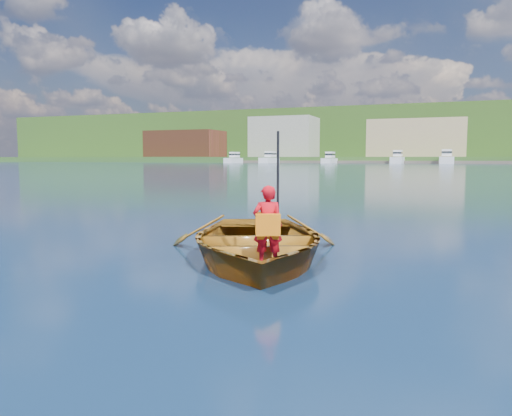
{
  "coord_description": "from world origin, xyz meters",
  "views": [
    {
      "loc": [
        3.46,
        -7.06,
        1.61
      ],
      "look_at": [
        0.74,
        0.23,
        0.83
      ],
      "focal_mm": 35.0,
      "sensor_mm": 36.0,
      "label": 1
    }
  ],
  "objects": [
    {
      "name": "ground",
      "position": [
        0.0,
        0.0,
        0.0
      ],
      "size": [
        600.0,
        600.0,
        0.0
      ],
      "color": "#132945",
      "rests_on": "ground"
    },
    {
      "name": "marina_yachts",
      "position": [
        6.64,
        143.32,
        1.35
      ],
      "size": [
        140.62,
        13.45,
        4.25
      ],
      "color": "white",
      "rests_on": "ground"
    },
    {
      "name": "rowboat",
      "position": [
        0.73,
        0.23,
        0.29
      ],
      "size": [
        4.43,
        5.12,
        0.89
      ],
      "color": "brown",
      "rests_on": "ground"
    },
    {
      "name": "shoreline",
      "position": [
        0.0,
        236.61,
        10.32
      ],
      "size": [
        400.0,
        140.0,
        22.0
      ],
      "color": "#3C5A26",
      "rests_on": "ground"
    },
    {
      "name": "child_paddler",
      "position": [
        1.21,
        -0.55,
        0.67
      ],
      "size": [
        0.49,
        0.44,
        1.89
      ],
      "color": "red",
      "rests_on": "ground"
    },
    {
      "name": "hillside_trees",
      "position": [
        -5.06,
        230.09,
        16.2
      ],
      "size": [
        292.46,
        88.8,
        24.09
      ],
      "color": "#382314",
      "rests_on": "ground"
    },
    {
      "name": "waterfront_buildings",
      "position": [
        -7.74,
        165.0,
        7.74
      ],
      "size": [
        202.0,
        16.0,
        14.0
      ],
      "color": "maroon",
      "rests_on": "ground"
    },
    {
      "name": "dock",
      "position": [
        -4.74,
        148.0,
        0.4
      ],
      "size": [
        159.92,
        14.36,
        0.8
      ],
      "color": "brown",
      "rests_on": "ground"
    }
  ]
}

